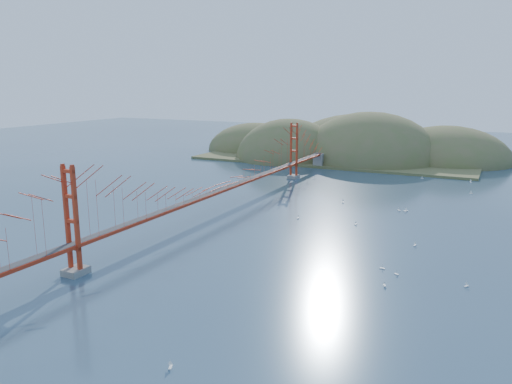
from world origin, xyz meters
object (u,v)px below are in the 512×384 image
at_px(bridge, 221,166).
at_px(sailboat_0, 298,217).
at_px(sailboat_1, 343,202).
at_px(sailboat_2, 382,268).

relative_size(bridge, sailboat_0, 156.26).
bearing_deg(sailboat_1, bridge, -139.41).
xyz_separation_m(sailboat_1, sailboat_0, (-3.03, -12.58, -0.01)).
distance_m(bridge, sailboat_2, 32.54).
relative_size(bridge, sailboat_2, 142.63).
relative_size(sailboat_1, sailboat_0, 1.08).
height_order(sailboat_1, sailboat_2, sailboat_2).
xyz_separation_m(sailboat_1, sailboat_2, (12.74, -27.71, 0.00)).
distance_m(bridge, sailboat_1, 21.76).
xyz_separation_m(bridge, sailboat_0, (12.65, 0.85, -6.87)).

